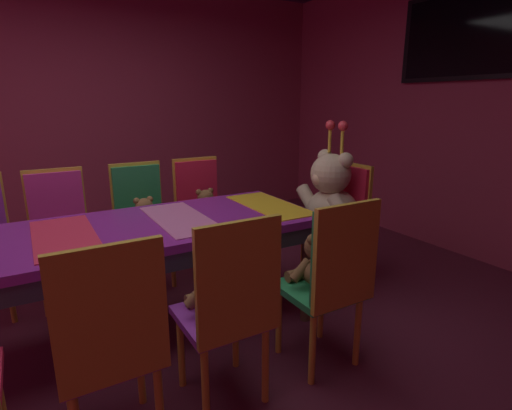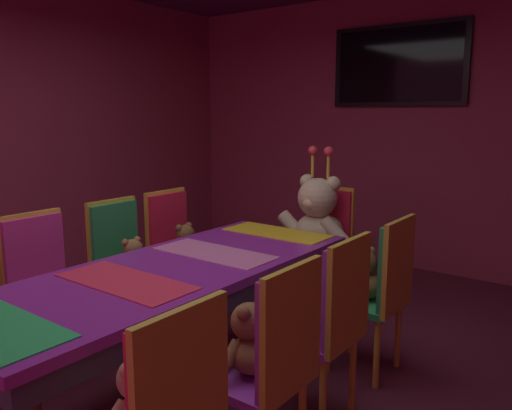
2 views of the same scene
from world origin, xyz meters
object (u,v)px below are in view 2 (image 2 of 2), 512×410
(throne_chair, at_px, (326,234))
(chair_right_1, at_px, (276,352))
(chair_left_2, at_px, (120,255))
(king_teddy_bear, at_px, (316,221))
(banquet_table, at_px, (174,281))
(chair_right_3, at_px, (385,282))
(chair_left_1, at_px, (41,276))
(teddy_left_3, at_px, (186,244))
(wall_tv, at_px, (398,65))
(chair_right_2, at_px, (334,312))
(teddy_right_2, at_px, (309,305))
(teddy_right_0, at_px, (138,401))
(chair_left_3, at_px, (173,240))
(teddy_right_3, at_px, (362,277))
(teddy_left_2, at_px, (134,261))
(teddy_right_1, at_px, (248,342))

(throne_chair, bearing_deg, chair_right_1, 23.81)
(chair_left_2, bearing_deg, king_teddy_bear, 56.24)
(banquet_table, distance_m, chair_right_3, 1.24)
(chair_left_1, height_order, chair_right_3, same)
(chair_left_1, height_order, chair_left_2, same)
(banquet_table, bearing_deg, teddy_left_3, 131.30)
(chair_left_1, relative_size, wall_tv, 0.72)
(chair_left_2, bearing_deg, wall_tv, 73.20)
(chair_right_2, distance_m, wall_tv, 3.31)
(chair_right_1, height_order, teddy_right_2, chair_right_1)
(banquet_table, relative_size, chair_left_2, 2.41)
(wall_tv, bearing_deg, chair_right_1, -75.33)
(banquet_table, height_order, teddy_left_3, same)
(chair_right_3, bearing_deg, teddy_left_3, 1.51)
(chair_left_2, xyz_separation_m, teddy_right_0, (1.55, -1.15, -0.01))
(teddy_left_3, distance_m, teddy_right_0, 2.20)
(teddy_left_3, bearing_deg, king_teddy_bear, 45.67)
(banquet_table, xyz_separation_m, chair_left_2, (-0.85, 0.29, -0.06))
(chair_left_1, relative_size, chair_right_1, 1.00)
(chair_right_1, bearing_deg, chair_left_3, -32.03)
(king_teddy_bear, bearing_deg, chair_right_3, 51.61)
(teddy_left_3, height_order, chair_right_3, chair_right_3)
(chair_left_2, height_order, teddy_right_2, chair_left_2)
(chair_right_2, bearing_deg, teddy_right_0, 81.68)
(banquet_table, distance_m, chair_right_1, 0.93)
(teddy_right_2, xyz_separation_m, throne_chair, (-0.72, 1.47, -0.00))
(king_teddy_bear, bearing_deg, chair_right_2, 33.71)
(teddy_right_0, xyz_separation_m, teddy_right_2, (0.02, 1.12, 0.01))
(chair_left_2, relative_size, wall_tv, 0.72)
(teddy_right_3, bearing_deg, throne_chair, -49.69)
(teddy_left_2, relative_size, wall_tv, 0.22)
(banquet_table, distance_m, king_teddy_bear, 1.57)
(chair_left_1, xyz_separation_m, throne_chair, (0.85, 2.04, 0.00))
(chair_left_1, bearing_deg, teddy_left_2, 76.54)
(teddy_left_2, relative_size, teddy_left_3, 0.98)
(chair_right_3, xyz_separation_m, throne_chair, (-0.88, 0.87, 0.00))
(chair_left_3, distance_m, teddy_right_2, 1.68)
(banquet_table, xyz_separation_m, chair_right_2, (0.87, 0.26, -0.06))
(chair_left_2, relative_size, chair_right_2, 1.00)
(chair_left_2, bearing_deg, teddy_right_0, -36.48)
(banquet_table, xyz_separation_m, king_teddy_bear, (0.00, 1.56, 0.08))
(teddy_left_2, height_order, chair_right_2, chair_right_2)
(chair_right_3, bearing_deg, chair_left_1, 34.14)
(teddy_right_2, bearing_deg, chair_right_1, 107.01)
(throne_chair, bearing_deg, teddy_left_2, -26.13)
(teddy_right_0, height_order, chair_right_2, chair_right_2)
(teddy_left_2, relative_size, chair_left_3, 0.30)
(banquet_table, xyz_separation_m, chair_right_1, (0.88, -0.27, -0.06))
(teddy_right_1, height_order, wall_tv, wall_tv)
(banquet_table, bearing_deg, teddy_right_0, -50.53)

